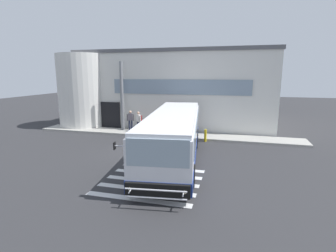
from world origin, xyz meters
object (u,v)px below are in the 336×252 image
object	(u,v)px
entry_support_column	(122,96)
passenger_by_doorway	(139,120)
passenger_near_column	(130,119)
bus_main_foreground	(174,136)
passenger_at_curb_edge	(158,121)
safety_bollard_yellow	(205,136)

from	to	relation	value
entry_support_column	passenger_by_doorway	bearing A→B (deg)	-18.07
passenger_near_column	passenger_by_doorway	world-z (taller)	same
bus_main_foreground	passenger_by_doorway	size ratio (longest dim) A/B	7.01
passenger_near_column	passenger_by_doorway	distance (m)	0.95
entry_support_column	passenger_by_doorway	xyz separation A→B (m)	(1.68, -0.55, -1.89)
entry_support_column	passenger_at_curb_edge	bearing A→B (deg)	-5.11
entry_support_column	safety_bollard_yellow	xyz separation A→B (m)	(7.32, -1.80, -2.56)
entry_support_column	bus_main_foreground	bearing A→B (deg)	-45.71
passenger_by_doorway	safety_bollard_yellow	size ratio (longest dim) A/B	1.86
passenger_near_column	passenger_at_curb_edge	xyz separation A→B (m)	(2.47, -0.09, 0.00)
passenger_near_column	safety_bollard_yellow	xyz separation A→B (m)	(6.52, -1.60, -0.63)
entry_support_column	passenger_near_column	world-z (taller)	entry_support_column
entry_support_column	passenger_at_curb_edge	xyz separation A→B (m)	(3.27, -0.29, -1.93)
passenger_near_column	passenger_by_doorway	size ratio (longest dim) A/B	1.00
passenger_near_column	passenger_by_doorway	xyz separation A→B (m)	(0.88, -0.35, 0.03)
passenger_at_curb_edge	passenger_by_doorway	bearing A→B (deg)	-170.80
bus_main_foreground	passenger_by_doorway	xyz separation A→B (m)	(-4.33, 5.62, -0.22)
entry_support_column	passenger_near_column	size ratio (longest dim) A/B	3.41
bus_main_foreground	passenger_at_curb_edge	distance (m)	6.49
entry_support_column	bus_main_foreground	world-z (taller)	entry_support_column
bus_main_foreground	passenger_at_curb_edge	world-z (taller)	bus_main_foreground
passenger_by_doorway	safety_bollard_yellow	xyz separation A→B (m)	(5.64, -1.25, -0.66)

